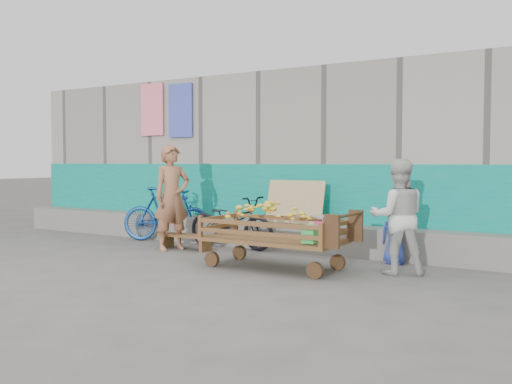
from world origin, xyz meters
The scene contains 9 objects.
ground centered at (0.00, 0.00, 0.00)m, with size 80.00×80.00×0.00m, color #514E4A.
building_wall centered at (0.00, 4.05, 1.47)m, with size 12.00×3.50×3.00m.
banana_cart centered at (0.70, 0.78, 0.59)m, with size 2.05×0.94×0.87m.
bench centered at (-1.33, 1.49, 0.18)m, with size 0.99×0.30×0.25m.
vendor_man centered at (-1.49, 1.34, 0.86)m, with size 0.63×0.41×1.72m, color #985F41.
woman centered at (2.27, 1.29, 0.74)m, with size 0.72×0.56×1.48m, color beige.
child centered at (2.02, 1.96, 0.42)m, with size 0.41×0.27×0.83m, color #2B3F9C.
bicycle_dark centered at (-0.78, 1.99, 0.44)m, with size 0.58×1.66×0.87m, color black.
bicycle_blue centered at (-2.22, 2.05, 0.49)m, with size 0.46×1.63×0.98m, color navy.
Camera 1 is at (4.52, -5.84, 1.43)m, focal length 40.00 mm.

